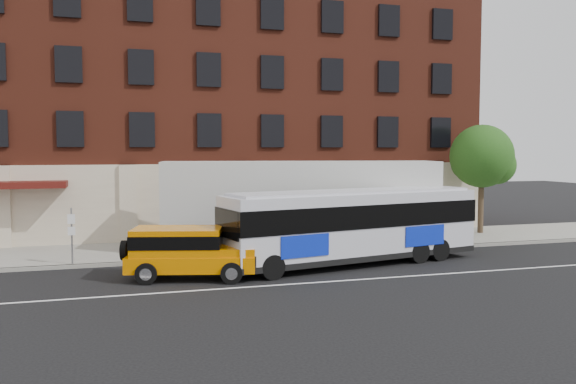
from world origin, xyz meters
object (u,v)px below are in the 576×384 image
object	(u,v)px
sign_pole	(72,233)
street_tree	(483,159)
yellow_suv	(186,250)
city_bus	(354,224)
shipping_container	(301,207)

from	to	relation	value
sign_pole	street_tree	distance (m)	22.49
street_tree	yellow_suv	world-z (taller)	street_tree
sign_pole	street_tree	size ratio (longest dim) A/B	0.40
yellow_suv	city_bus	bearing A→B (deg)	6.32
street_tree	city_bus	bearing A→B (deg)	-149.98
sign_pole	city_bus	bearing A→B (deg)	-13.43
city_bus	yellow_suv	bearing A→B (deg)	-173.68
sign_pole	street_tree	bearing A→B (deg)	8.61
shipping_container	yellow_suv	bearing A→B (deg)	-143.54
sign_pole	shipping_container	distance (m)	10.40
sign_pole	city_bus	world-z (taller)	city_bus
sign_pole	yellow_suv	distance (m)	5.56
city_bus	yellow_suv	xyz separation A→B (m)	(-7.24, -0.80, -0.64)
yellow_suv	shipping_container	size ratio (longest dim) A/B	0.39
street_tree	city_bus	size ratio (longest dim) A/B	0.52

